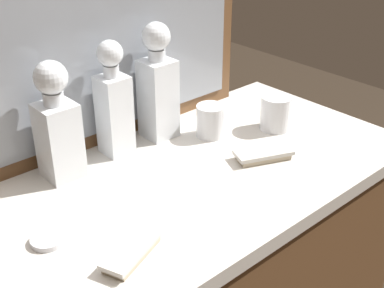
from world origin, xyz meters
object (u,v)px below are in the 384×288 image
object	(u,v)px
crystal_decanter_front	(158,92)
porcelain_dish	(48,240)
crystal_tumbler_far_right	(211,122)
silver_brush_left	(132,251)
silver_brush_center	(263,155)
crystal_decanter_rear	(114,109)
crystal_tumbler_front	(276,114)
crystal_decanter_left	(58,132)

from	to	relation	value
crystal_decanter_front	porcelain_dish	xyz separation A→B (m)	(-0.46, -0.22, -0.12)
crystal_tumbler_far_right	silver_brush_left	bearing A→B (deg)	-149.94
porcelain_dish	silver_brush_center	bearing A→B (deg)	-6.48
porcelain_dish	crystal_decanter_front	bearing A→B (deg)	25.33
crystal_tumbler_far_right	porcelain_dish	world-z (taller)	crystal_tumbler_far_right
crystal_decanter_front	silver_brush_center	xyz separation A→B (m)	(0.11, -0.29, -0.12)
crystal_decanter_front	silver_brush_center	size ratio (longest dim) A/B	1.99
silver_brush_left	crystal_tumbler_far_right	bearing A→B (deg)	30.06
crystal_decanter_rear	porcelain_dish	size ratio (longest dim) A/B	4.37
silver_brush_center	porcelain_dish	world-z (taller)	silver_brush_center
crystal_tumbler_far_right	crystal_tumbler_front	distance (m)	0.19
crystal_decanter_left	crystal_tumbler_front	distance (m)	0.61
crystal_decanter_front	porcelain_dish	bearing A→B (deg)	-154.67
crystal_decanter_front	crystal_decanter_left	size ratio (longest dim) A/B	1.10
crystal_decanter_rear	silver_brush_left	world-z (taller)	crystal_decanter_rear
crystal_decanter_front	crystal_tumbler_front	xyz separation A→B (m)	(0.27, -0.19, -0.09)
crystal_decanter_left	crystal_tumbler_far_right	bearing A→B (deg)	-11.81
porcelain_dish	silver_brush_left	bearing A→B (deg)	-55.85
crystal_decanter_front	porcelain_dish	distance (m)	0.53
crystal_decanter_left	silver_brush_left	size ratio (longest dim) A/B	1.85
crystal_tumbler_front	crystal_decanter_rear	bearing A→B (deg)	155.52
crystal_decanter_left	crystal_tumbler_front	world-z (taller)	crystal_decanter_left
silver_brush_left	porcelain_dish	bearing A→B (deg)	124.15
crystal_decanter_left	silver_brush_left	world-z (taller)	crystal_decanter_left
crystal_tumbler_front	porcelain_dish	size ratio (longest dim) A/B	1.42
crystal_decanter_front	crystal_decanter_left	bearing A→B (deg)	-177.99
silver_brush_center	crystal_decanter_rear	bearing A→B (deg)	131.96
crystal_tumbler_front	silver_brush_left	size ratio (longest dim) A/B	0.62
crystal_decanter_rear	silver_brush_left	xyz separation A→B (m)	(-0.22, -0.37, -0.11)
crystal_decanter_front	crystal_tumbler_far_right	xyz separation A→B (m)	(0.11, -0.10, -0.09)
porcelain_dish	crystal_decanter_left	bearing A→B (deg)	53.46
crystal_tumbler_far_right	silver_brush_center	world-z (taller)	crystal_tumbler_far_right
silver_brush_left	crystal_decanter_rear	bearing A→B (deg)	59.17
crystal_tumbler_front	silver_brush_center	xyz separation A→B (m)	(-0.16, -0.10, -0.03)
crystal_decanter_left	crystal_tumbler_far_right	world-z (taller)	crystal_decanter_left
crystal_decanter_left	crystal_tumbler_far_right	xyz separation A→B (m)	(0.41, -0.09, -0.08)
crystal_decanter_left	crystal_decanter_front	bearing A→B (deg)	2.01
silver_brush_left	silver_brush_center	bearing A→B (deg)	9.87
crystal_decanter_rear	silver_brush_center	xyz separation A→B (m)	(0.26, -0.29, -0.11)
crystal_tumbler_front	porcelain_dish	bearing A→B (deg)	-177.61
crystal_decanter_front	crystal_decanter_left	distance (m)	0.31
crystal_tumbler_far_right	silver_brush_left	size ratio (longest dim) A/B	0.57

